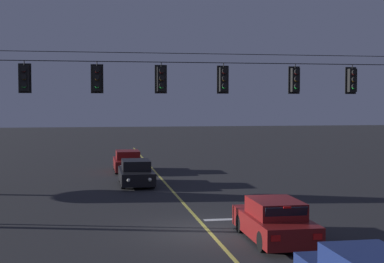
{
  "coord_description": "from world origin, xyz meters",
  "views": [
    {
      "loc": [
        -4.03,
        -19.81,
        4.58
      ],
      "look_at": [
        0.0,
        3.54,
        3.39
      ],
      "focal_mm": 53.72,
      "sensor_mm": 36.0,
      "label": 1
    }
  ],
  "objects": [
    {
      "name": "ground_plane",
      "position": [
        0.0,
        0.0,
        0.0
      ],
      "size": [
        180.0,
        180.0,
        0.0
      ],
      "primitive_type": "plane",
      "color": "#28282B"
    },
    {
      "name": "traffic_light_centre",
      "position": [
        -1.39,
        2.52,
        5.51
      ],
      "size": [
        0.48,
        0.41,
        1.22
      ],
      "color": "black"
    },
    {
      "name": "traffic_light_right_inner",
      "position": [
        1.1,
        2.52,
        5.51
      ],
      "size": [
        0.48,
        0.41,
        1.22
      ],
      "color": "black"
    },
    {
      "name": "traffic_light_far_right",
      "position": [
        6.56,
        2.52,
        5.51
      ],
      "size": [
        0.48,
        0.41,
        1.22
      ],
      "color": "black"
    },
    {
      "name": "traffic_light_leftmost",
      "position": [
        -6.56,
        2.52,
        5.51
      ],
      "size": [
        0.48,
        0.41,
        1.22
      ],
      "color": "black"
    },
    {
      "name": "stop_bar_paint",
      "position": [
        1.9,
        1.94,
        0.0
      ],
      "size": [
        3.4,
        0.36,
        0.01
      ],
      "primitive_type": "cube",
      "color": "silver",
      "rests_on": "ground"
    },
    {
      "name": "car_oncoming_lead",
      "position": [
        -1.7,
        12.07,
        0.65
      ],
      "size": [
        1.8,
        4.42,
        1.39
      ],
      "color": "black",
      "rests_on": "ground"
    },
    {
      "name": "traffic_light_left_inner",
      "position": [
        -3.87,
        2.52,
        5.51
      ],
      "size": [
        0.48,
        0.41,
        1.22
      ],
      "color": "black"
    },
    {
      "name": "traffic_light_rightmost",
      "position": [
        4.09,
        2.52,
        5.51
      ],
      "size": [
        0.48,
        0.41,
        1.22
      ],
      "color": "black"
    },
    {
      "name": "lane_centre_stripe",
      "position": [
        0.0,
        8.54,
        0.0
      ],
      "size": [
        0.14,
        60.0,
        0.01
      ],
      "primitive_type": "cube",
      "color": "#D1C64C",
      "rests_on": "ground"
    },
    {
      "name": "car_oncoming_trailing",
      "position": [
        -1.78,
        18.4,
        0.65
      ],
      "size": [
        1.8,
        4.42,
        1.39
      ],
      "color": "maroon",
      "rests_on": "ground"
    },
    {
      "name": "signal_span_assembly",
      "position": [
        -0.0,
        2.54,
        3.94
      ],
      "size": [
        21.2,
        0.32,
        7.56
      ],
      "color": "#38281C",
      "rests_on": "ground"
    },
    {
      "name": "car_waiting_near_lane",
      "position": [
        1.87,
        -1.72,
        0.65
      ],
      "size": [
        1.8,
        4.33,
        1.39
      ],
      "color": "maroon",
      "rests_on": "ground"
    }
  ]
}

